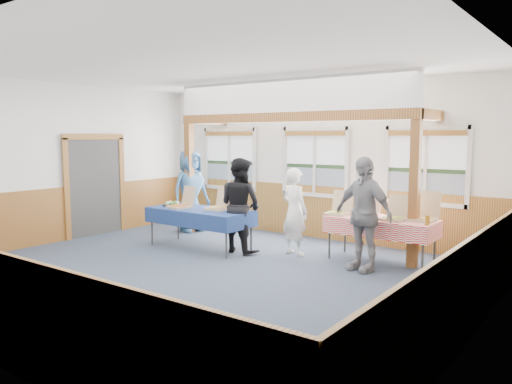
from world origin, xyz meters
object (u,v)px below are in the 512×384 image
(woman_black, at_px, (240,205))
(table_left, at_px, (200,212))
(table_right, at_px, (381,221))
(woman_white, at_px, (294,211))
(person_grey, at_px, (363,214))
(man_blue, at_px, (190,191))

(woman_black, bearing_deg, table_left, 21.91)
(table_left, distance_m, table_right, 3.36)
(table_right, bearing_deg, woman_white, 176.92)
(woman_black, height_order, person_grey, person_grey)
(man_blue, bearing_deg, table_left, -118.51)
(woman_white, relative_size, person_grey, 0.86)
(person_grey, bearing_deg, table_left, -158.33)
(woman_white, height_order, man_blue, man_blue)
(woman_white, xyz_separation_m, person_grey, (1.44, -0.26, 0.12))
(man_blue, bearing_deg, woman_black, -101.37)
(table_right, xyz_separation_m, woman_black, (-2.38, -0.83, 0.17))
(man_blue, bearing_deg, woman_white, -87.67)
(woman_white, height_order, person_grey, person_grey)
(table_left, xyz_separation_m, person_grey, (3.16, 0.36, 0.21))
(table_left, xyz_separation_m, woman_white, (1.72, 0.63, 0.08))
(woman_black, xyz_separation_m, person_grey, (2.36, 0.14, 0.04))
(table_left, bearing_deg, table_right, 20.79)
(table_right, distance_m, woman_white, 1.53)
(woman_white, bearing_deg, table_left, 33.15)
(person_grey, bearing_deg, table_right, 102.96)
(table_left, distance_m, woman_black, 0.85)
(table_left, bearing_deg, person_grey, 9.09)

